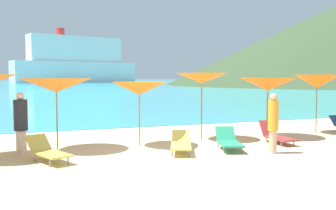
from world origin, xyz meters
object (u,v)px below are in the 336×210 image
(cruise_ship, at_px, (76,62))
(umbrella_6, at_px, (268,84))
(lounge_chair_9, at_px, (229,141))
(lounge_chair_8, at_px, (48,151))
(beachgoer_1, at_px, (273,121))
(umbrella_3, at_px, (56,85))
(lounge_chair_2, at_px, (181,143))
(beachgoer_3, at_px, (21,122))
(umbrella_4, at_px, (139,89))
(umbrella_5, at_px, (202,78))
(lounge_chair_1, at_px, (276,135))
(umbrella_7, at_px, (317,82))

(cruise_ship, bearing_deg, umbrella_6, -109.32)
(lounge_chair_9, bearing_deg, lounge_chair_8, -164.20)
(beachgoer_1, bearing_deg, lounge_chair_8, 111.87)
(umbrella_6, distance_m, beachgoer_1, 3.16)
(umbrella_6, bearing_deg, umbrella_3, 177.62)
(umbrella_3, distance_m, cruise_ship, 158.39)
(umbrella_3, distance_m, lounge_chair_2, 4.06)
(lounge_chair_8, xyz_separation_m, beachgoer_3, (-0.61, 1.35, 0.62))
(umbrella_3, relative_size, cruise_ship, 0.04)
(lounge_chair_9, xyz_separation_m, cruise_ship, (18.84, 158.37, 8.36))
(beachgoer_3, bearing_deg, umbrella_4, 87.01)
(umbrella_6, xyz_separation_m, beachgoer_1, (-1.63, -2.52, -1.00))
(umbrella_3, distance_m, umbrella_6, 7.30)
(umbrella_4, relative_size, umbrella_5, 0.87)
(umbrella_3, distance_m, umbrella_4, 2.51)
(umbrella_6, distance_m, lounge_chair_9, 3.41)
(umbrella_3, relative_size, lounge_chair_1, 1.49)
(umbrella_5, bearing_deg, lounge_chair_9, -92.87)
(umbrella_5, distance_m, lounge_chair_8, 5.85)
(lounge_chair_8, distance_m, lounge_chair_9, 5.18)
(lounge_chair_1, distance_m, beachgoer_1, 1.93)
(umbrella_3, xyz_separation_m, cruise_ship, (23.61, 156.48, 6.70))
(umbrella_7, bearing_deg, cruise_ship, 84.91)
(beachgoer_1, height_order, cruise_ship, cruise_ship)
(beachgoer_1, bearing_deg, lounge_chair_1, -7.52)
(umbrella_4, bearing_deg, beachgoer_3, -179.12)
(umbrella_5, bearing_deg, umbrella_6, -10.09)
(umbrella_6, xyz_separation_m, beachgoer_3, (-8.31, 0.03, -1.00))
(cruise_ship, bearing_deg, beachgoer_3, -112.31)
(lounge_chair_9, bearing_deg, lounge_chair_1, 31.00)
(umbrella_3, bearing_deg, cruise_ship, 81.42)
(lounge_chair_8, bearing_deg, beachgoer_3, 92.17)
(lounge_chair_2, height_order, lounge_chair_8, lounge_chair_8)
(lounge_chair_2, xyz_separation_m, beachgoer_3, (-4.28, 1.48, 0.65))
(beachgoer_3, bearing_deg, umbrella_3, 101.03)
(umbrella_7, bearing_deg, lounge_chair_9, -160.52)
(lounge_chair_9, bearing_deg, cruise_ship, 102.00)
(umbrella_4, height_order, lounge_chair_1, umbrella_4)
(umbrella_4, xyz_separation_m, lounge_chair_2, (0.76, -1.54, -1.55))
(beachgoer_3, bearing_deg, umbrella_7, 86.74)
(lounge_chair_2, distance_m, beachgoer_3, 4.58)
(umbrella_3, relative_size, umbrella_6, 1.04)
(umbrella_5, xyz_separation_m, lounge_chair_1, (1.97, -1.57, -1.87))
(umbrella_3, bearing_deg, umbrella_4, -4.94)
(umbrella_6, distance_m, beachgoer_3, 8.37)
(umbrella_4, height_order, beachgoer_3, umbrella_4)
(lounge_chair_8, relative_size, cruise_ship, 0.03)
(umbrella_4, distance_m, umbrella_6, 4.79)
(umbrella_6, relative_size, beachgoer_3, 1.23)
(lounge_chair_1, height_order, cruise_ship, cruise_ship)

